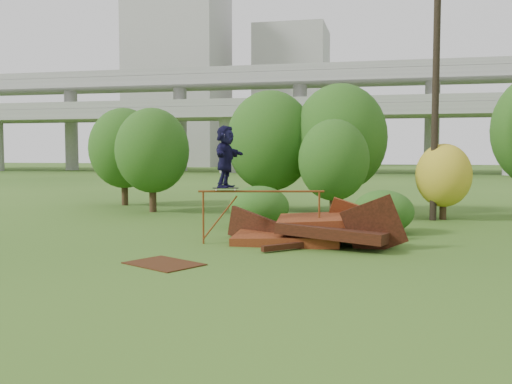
% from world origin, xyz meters
% --- Properties ---
extents(ground, '(240.00, 240.00, 0.00)m').
position_xyz_m(ground, '(0.00, 0.00, 0.00)').
color(ground, '#2D5116').
rests_on(ground, ground).
extents(scrap_pile, '(5.76, 3.35, 1.96)m').
position_xyz_m(scrap_pile, '(0.87, 2.43, 0.38)').
color(scrap_pile, '#3F140B').
rests_on(scrap_pile, ground).
extents(grind_rail, '(3.76, 0.90, 1.64)m').
position_xyz_m(grind_rail, '(-0.68, 2.17, 1.27)').
color(grind_rail, brown).
rests_on(grind_rail, ground).
extents(skateboard, '(0.82, 0.38, 0.08)m').
position_xyz_m(skateboard, '(-1.73, 1.94, 1.71)').
color(skateboard, black).
rests_on(skateboard, grind_rail).
extents(skater, '(0.72, 1.80, 1.89)m').
position_xyz_m(skater, '(-1.73, 1.94, 2.67)').
color(skater, black).
rests_on(skater, skateboard).
extents(flat_plate, '(2.20, 1.99, 0.03)m').
position_xyz_m(flat_plate, '(-2.37, -1.50, 0.01)').
color(flat_plate, '#381C0C').
rests_on(flat_plate, ground).
extents(tree_0, '(3.45, 3.45, 4.87)m').
position_xyz_m(tree_0, '(-7.64, 10.19, 2.88)').
color(tree_0, black).
rests_on(tree_0, ground).
extents(tree_1, '(4.08, 4.08, 5.68)m').
position_xyz_m(tree_1, '(-2.27, 11.46, 3.32)').
color(tree_1, black).
rests_on(tree_1, ground).
extents(tree_2, '(2.97, 2.97, 4.18)m').
position_xyz_m(tree_2, '(0.88, 9.22, 2.47)').
color(tree_2, black).
rests_on(tree_2, ground).
extents(tree_3, '(4.27, 4.27, 5.92)m').
position_xyz_m(tree_3, '(0.95, 11.58, 3.46)').
color(tree_3, black).
rests_on(tree_3, ground).
extents(tree_4, '(2.29, 2.29, 3.16)m').
position_xyz_m(tree_4, '(5.36, 10.03, 1.83)').
color(tree_4, black).
rests_on(tree_4, ground).
extents(tree_6, '(3.67, 3.67, 5.13)m').
position_xyz_m(tree_6, '(-10.45, 13.04, 3.01)').
color(tree_6, black).
rests_on(tree_6, ground).
extents(shrub_left, '(2.25, 2.08, 1.56)m').
position_xyz_m(shrub_left, '(-1.56, 5.87, 0.78)').
color(shrub_left, '#154A13').
rests_on(shrub_left, ground).
extents(shrub_right, '(2.12, 1.94, 1.50)m').
position_xyz_m(shrub_right, '(2.95, 5.36, 0.75)').
color(shrub_right, '#154A13').
rests_on(shrub_right, ground).
extents(utility_pole, '(1.40, 0.28, 10.99)m').
position_xyz_m(utility_pole, '(4.94, 9.65, 5.57)').
color(utility_pole, black).
rests_on(utility_pole, ground).
extents(freeway_overpass, '(160.00, 15.00, 13.70)m').
position_xyz_m(freeway_overpass, '(0.00, 62.92, 10.32)').
color(freeway_overpass, gray).
rests_on(freeway_overpass, ground).
extents(building_left, '(18.00, 16.00, 35.00)m').
position_xyz_m(building_left, '(-38.00, 95.00, 17.50)').
color(building_left, '#9E9E99').
rests_on(building_left, ground).
extents(building_right, '(14.00, 14.00, 28.00)m').
position_xyz_m(building_right, '(-16.00, 102.00, 14.00)').
color(building_right, '#9E9E99').
rests_on(building_right, ground).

